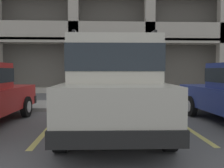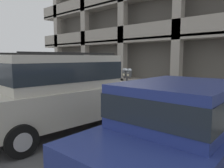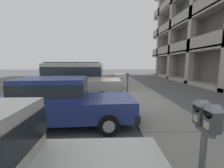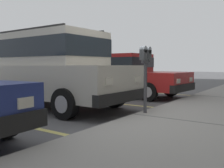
% 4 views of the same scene
% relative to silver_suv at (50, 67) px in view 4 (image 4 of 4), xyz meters
% --- Properties ---
extents(ground_plane, '(80.00, 80.00, 0.10)m').
position_rel_silver_suv_xyz_m(ground_plane, '(0.14, 2.44, -1.14)').
color(ground_plane, '#565659').
extents(sidewalk, '(40.00, 2.20, 0.12)m').
position_rel_silver_suv_xyz_m(sidewalk, '(0.14, 3.74, -1.03)').
color(sidewalk, gray).
rests_on(sidewalk, ground_plane).
extents(parking_stall_lines, '(13.13, 4.80, 0.01)m').
position_rel_silver_suv_xyz_m(parking_stall_lines, '(1.77, 1.04, -1.08)').
color(parking_stall_lines, '#DBD16B').
rests_on(parking_stall_lines, ground_plane).
extents(silver_suv, '(2.10, 4.82, 2.03)m').
position_rel_silver_suv_xyz_m(silver_suv, '(0.00, 0.00, 0.00)').
color(silver_suv, beige).
rests_on(silver_suv, ground_plane).
extents(red_sedan, '(2.00, 4.56, 1.54)m').
position_rel_silver_suv_xyz_m(red_sedan, '(-3.31, 0.32, -0.27)').
color(red_sedan, red).
rests_on(red_sedan, ground_plane).
extents(parking_meter_near, '(0.35, 0.12, 1.41)m').
position_rel_silver_suv_xyz_m(parking_meter_near, '(-0.11, 2.79, 0.08)').
color(parking_meter_near, '#47474C').
rests_on(parking_meter_near, sidewalk).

